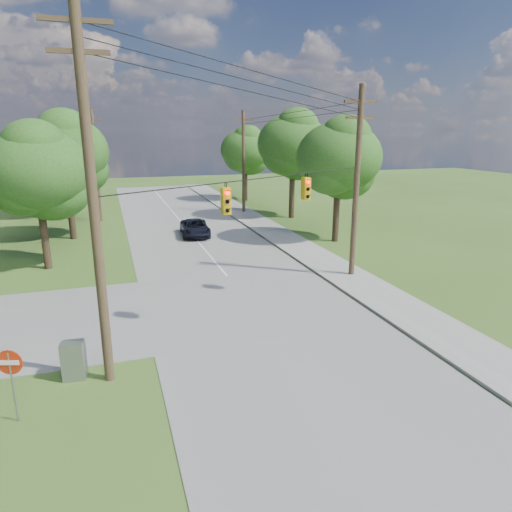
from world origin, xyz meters
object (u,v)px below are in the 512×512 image
object	(u,v)px
control_cabinet	(74,360)
pole_north_w	(96,165)
do_not_enter_sign	(10,370)
pole_ne	(357,181)
pole_sw	(93,196)
car_main_north	(195,228)
pole_north_e	(244,162)

from	to	relation	value
control_cabinet	pole_north_w	bearing A→B (deg)	96.60
do_not_enter_sign	pole_ne	bearing A→B (deg)	47.47
pole_sw	car_main_north	bearing A→B (deg)	71.74
pole_north_e	do_not_enter_sign	bearing A→B (deg)	-117.25
pole_ne	pole_north_w	distance (m)	26.03
pole_ne	pole_north_e	size ratio (longest dim) A/B	1.05
pole_north_w	control_cabinet	world-z (taller)	pole_north_w
pole_ne	car_main_north	bearing A→B (deg)	117.40
pole_north_w	car_main_north	bearing A→B (deg)	-51.54
car_main_north	control_cabinet	distance (m)	21.63
car_main_north	do_not_enter_sign	bearing A→B (deg)	-108.17
pole_ne	pole_north_w	world-z (taller)	pole_ne
pole_north_e	car_main_north	distance (m)	12.11
pole_north_w	control_cabinet	bearing A→B (deg)	-91.40
pole_north_w	do_not_enter_sign	bearing A→B (deg)	-93.98
pole_ne	pole_north_w	size ratio (longest dim) A/B	1.05
pole_north_e	control_cabinet	world-z (taller)	pole_north_e
pole_sw	pole_ne	world-z (taller)	pole_sw
pole_ne	pole_north_w	bearing A→B (deg)	122.29
do_not_enter_sign	pole_sw	bearing A→B (deg)	49.67
pole_north_w	pole_ne	bearing A→B (deg)	-57.71
do_not_enter_sign	pole_north_w	bearing A→B (deg)	103.69
pole_sw	pole_north_w	size ratio (longest dim) A/B	1.20
pole_sw	control_cabinet	size ratio (longest dim) A/B	8.94
pole_north_e	do_not_enter_sign	xyz separation A→B (m)	(-16.07, -31.21, -3.46)
pole_ne	do_not_enter_sign	xyz separation A→B (m)	(-16.07, -9.21, -3.80)
pole_north_e	control_cabinet	bearing A→B (deg)	-116.60
pole_north_e	pole_sw	bearing A→B (deg)	-114.52
pole_north_e	car_main_north	bearing A→B (deg)	-126.61
car_main_north	control_cabinet	xyz separation A→B (m)	(-7.90, -20.14, 0.00)
pole_north_w	control_cabinet	distance (m)	29.53
pole_north_e	do_not_enter_sign	world-z (taller)	pole_north_e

